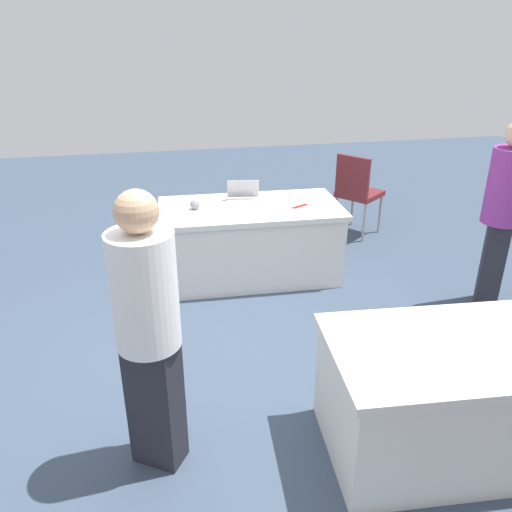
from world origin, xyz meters
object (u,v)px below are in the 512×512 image
at_px(person_attendee_standing, 148,325).
at_px(yarn_ball, 195,204).
at_px(person_attendee_browsing, 504,209).
at_px(laptop_silver, 243,199).
at_px(table_mid_left, 447,397).
at_px(chair_tucked_left, 357,189).
at_px(scissors_red, 300,206).
at_px(table_foreground, 251,241).

height_order(person_attendee_standing, yarn_ball, person_attendee_standing).
bearing_deg(person_attendee_browsing, person_attendee_standing, -33.83).
distance_m(person_attendee_standing, laptop_silver, 2.56).
distance_m(person_attendee_browsing, laptop_silver, 2.32).
bearing_deg(person_attendee_standing, table_mid_left, -156.32).
distance_m(chair_tucked_left, laptop_silver, 1.63).
bearing_deg(yarn_ball, scissors_red, 172.92).
relative_size(table_foreground, chair_tucked_left, 1.81).
bearing_deg(table_foreground, person_attendee_browsing, 152.59).
height_order(yarn_ball, scissors_red, yarn_ball).
height_order(person_attendee_standing, laptop_silver, person_attendee_standing).
bearing_deg(table_mid_left, person_attendee_standing, -8.50).
bearing_deg(table_mid_left, table_foreground, -74.96).
xyz_separation_m(table_foreground, yarn_ball, (0.53, -0.02, 0.41)).
distance_m(table_foreground, chair_tucked_left, 1.65).
xyz_separation_m(table_foreground, person_attendee_standing, (0.98, 2.26, 0.55)).
bearing_deg(person_attendee_standing, person_attendee_browsing, -124.89).
bearing_deg(table_foreground, chair_tucked_left, -150.22).
relative_size(person_attendee_browsing, yarn_ball, 17.41).
relative_size(yarn_ball, scissors_red, 0.52).
xyz_separation_m(person_attendee_standing, laptop_silver, (-0.93, -2.38, -0.14)).
distance_m(laptop_silver, scissors_red, 0.56).
relative_size(person_attendee_browsing, scissors_red, 9.12).
height_order(chair_tucked_left, yarn_ball, chair_tucked_left).
height_order(chair_tucked_left, person_attendee_standing, person_attendee_standing).
distance_m(table_mid_left, chair_tucked_left, 3.41).
relative_size(person_attendee_standing, scissors_red, 9.12).
distance_m(laptop_silver, yarn_ball, 0.49).
height_order(table_mid_left, laptop_silver, laptop_silver).
distance_m(table_foreground, person_attendee_browsing, 2.28).
distance_m(person_attendee_standing, yarn_ball, 2.33).
relative_size(chair_tucked_left, person_attendee_standing, 0.59).
height_order(chair_tucked_left, laptop_silver, chair_tucked_left).
bearing_deg(chair_tucked_left, table_mid_left, -50.71).
xyz_separation_m(yarn_ball, scissors_red, (-0.99, 0.12, -0.04)).
xyz_separation_m(table_foreground, chair_tucked_left, (-1.42, -0.81, 0.20)).
bearing_deg(scissors_red, laptop_silver, -52.99).
bearing_deg(table_foreground, person_attendee_standing, 66.65).
bearing_deg(yarn_ball, person_attendee_browsing, 157.35).
xyz_separation_m(person_attendee_standing, person_attendee_browsing, (-2.94, -1.24, 0.00)).
height_order(table_mid_left, person_attendee_standing, person_attendee_standing).
distance_m(table_mid_left, laptop_silver, 2.76).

